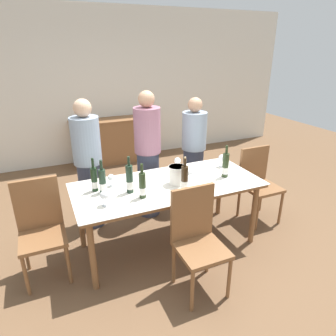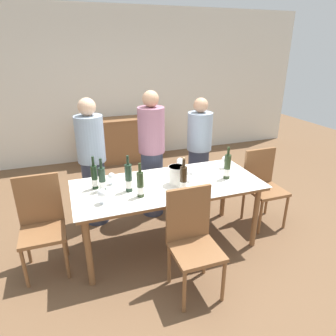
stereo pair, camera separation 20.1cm
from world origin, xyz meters
name	(u,v)px [view 1 (the left image)]	position (x,y,z in m)	size (l,w,h in m)	color
ground_plane	(168,243)	(0.00, 0.00, 0.00)	(12.00, 12.00, 0.00)	brown
back_wall	(100,87)	(0.00, 3.15, 1.40)	(8.00, 0.10, 2.80)	silver
sideboard_cabinet	(112,141)	(0.08, 2.86, 0.42)	(1.49, 0.46, 0.84)	brown
dining_table	(168,190)	(0.00, 0.00, 0.69)	(1.98, 0.89, 0.76)	brown
ice_bucket	(177,175)	(0.09, -0.04, 0.87)	(0.18, 0.18, 0.20)	white
wine_bottle_0	(225,166)	(0.65, -0.08, 0.89)	(0.07, 0.07, 0.36)	#28381E
wine_bottle_1	(103,182)	(-0.67, 0.07, 0.88)	(0.07, 0.07, 0.34)	#1E3323
wine_bottle_2	(185,179)	(0.08, -0.22, 0.89)	(0.07, 0.07, 0.36)	#332314
wine_bottle_3	(94,180)	(-0.74, 0.15, 0.88)	(0.07, 0.07, 0.35)	black
wine_bottle_4	(130,180)	(-0.42, -0.03, 0.90)	(0.07, 0.07, 0.38)	#1E3323
wine_bottle_5	(142,186)	(-0.35, -0.18, 0.89)	(0.07, 0.07, 0.35)	#28381E
wine_glass_0	(222,158)	(0.79, 0.18, 0.87)	(0.09, 0.09, 0.15)	white
wine_glass_1	(189,173)	(0.24, -0.03, 0.86)	(0.07, 0.07, 0.14)	white
wine_glass_2	(105,196)	(-0.71, -0.20, 0.86)	(0.09, 0.09, 0.15)	white
wine_glass_3	(111,178)	(-0.56, 0.19, 0.85)	(0.07, 0.07, 0.13)	white
wine_glass_4	(178,161)	(0.27, 0.33, 0.86)	(0.08, 0.08, 0.14)	white
chair_near_front	(197,234)	(-0.01, -0.67, 0.55)	(0.42, 0.42, 0.98)	brown
chair_left_end	(41,224)	(-1.29, 0.09, 0.55)	(0.42, 0.42, 0.97)	brown
chair_right_end	(258,179)	(1.29, 0.09, 0.54)	(0.42, 0.42, 0.94)	brown
person_host	(89,166)	(-0.69, 0.78, 0.79)	(0.33, 0.33, 1.59)	#383F56
person_guest_left	(148,156)	(0.05, 0.74, 0.82)	(0.33, 0.33, 1.64)	#383F56
person_guest_right	(194,153)	(0.73, 0.79, 0.75)	(0.33, 0.33, 1.51)	#383F56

